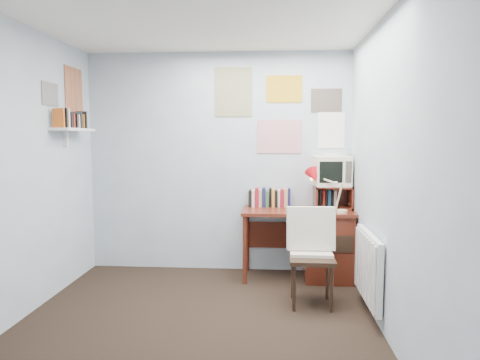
% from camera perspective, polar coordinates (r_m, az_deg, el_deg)
% --- Properties ---
extents(ground, '(3.50, 3.50, 0.00)m').
position_cam_1_polar(ground, '(3.55, -6.54, -20.12)').
color(ground, black).
rests_on(ground, ground).
extents(back_wall, '(3.00, 0.02, 2.50)m').
position_cam_1_polar(back_wall, '(4.93, -2.94, 2.32)').
color(back_wall, silver).
rests_on(back_wall, ground).
extents(right_wall, '(0.02, 3.50, 2.50)m').
position_cam_1_polar(right_wall, '(3.27, 19.97, 0.23)').
color(right_wall, silver).
rests_on(right_wall, ground).
extents(ceiling, '(3.00, 3.50, 0.02)m').
position_cam_1_polar(ceiling, '(3.33, -7.07, 22.37)').
color(ceiling, white).
rests_on(ceiling, back_wall).
extents(desk, '(1.20, 0.55, 0.76)m').
position_cam_1_polar(desk, '(4.78, 10.90, -8.13)').
color(desk, '#5D2215').
rests_on(desk, ground).
extents(desk_chair, '(0.45, 0.43, 0.87)m').
position_cam_1_polar(desk_chair, '(4.02, 9.53, -10.34)').
color(desk_chair, black).
rests_on(desk_chair, ground).
extents(desk_lamp, '(0.32, 0.28, 0.41)m').
position_cam_1_polar(desk_lamp, '(4.55, 13.49, -1.74)').
color(desk_lamp, red).
rests_on(desk_lamp, desk).
extents(tv_riser, '(0.40, 0.30, 0.25)m').
position_cam_1_polar(tv_riser, '(4.82, 12.26, -2.25)').
color(tv_riser, '#5D2215').
rests_on(tv_riser, desk).
extents(crt_tv, '(0.41, 0.38, 0.36)m').
position_cam_1_polar(crt_tv, '(4.80, 12.10, 1.36)').
color(crt_tv, beige).
rests_on(crt_tv, tv_riser).
extents(book_row, '(0.60, 0.14, 0.22)m').
position_cam_1_polar(book_row, '(4.84, 4.73, -2.28)').
color(book_row, '#5D2215').
rests_on(book_row, desk).
extents(radiator, '(0.09, 0.80, 0.60)m').
position_cam_1_polar(radiator, '(3.94, 16.77, -11.07)').
color(radiator, white).
rests_on(radiator, right_wall).
extents(wall_shelf, '(0.20, 0.62, 0.24)m').
position_cam_1_polar(wall_shelf, '(4.68, -21.36, 6.28)').
color(wall_shelf, white).
rests_on(wall_shelf, left_wall).
extents(posters_back, '(1.20, 0.01, 0.90)m').
position_cam_1_polar(posters_back, '(4.89, 5.29, 9.31)').
color(posters_back, white).
rests_on(posters_back, back_wall).
extents(posters_left, '(0.01, 0.70, 0.60)m').
position_cam_1_polar(posters_left, '(4.75, -22.58, 10.82)').
color(posters_left, white).
rests_on(posters_left, left_wall).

